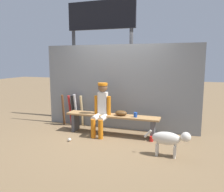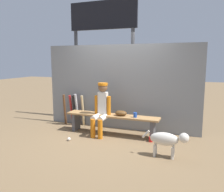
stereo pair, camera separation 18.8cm
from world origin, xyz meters
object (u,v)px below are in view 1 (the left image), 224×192
at_px(bat_aluminum_red, 70,110).
at_px(scoreboard, 103,31).
at_px(bat_wood_dark, 63,110).
at_px(cup_on_bench, 135,115).
at_px(player_seated, 101,107).
at_px(cup_on_ground, 151,139).
at_px(baseball_glove, 121,113).
at_px(dog, 169,139).
at_px(bat_aluminum_black, 73,111).
at_px(bat_wood_natural, 82,111).
at_px(dugout_bench, 112,119).
at_px(baseball, 69,140).
at_px(bat_aluminum_silver, 76,110).

bearing_deg(bat_aluminum_red, scoreboard, 53.22).
height_order(bat_wood_dark, cup_on_bench, bat_wood_dark).
relative_size(player_seated, cup_on_ground, 11.18).
relative_size(baseball_glove, cup_on_bench, 2.55).
bearing_deg(dog, bat_aluminum_red, 155.97).
bearing_deg(bat_aluminum_black, bat_wood_natural, 19.72).
bearing_deg(bat_wood_natural, dugout_bench, -22.74).
distance_m(bat_aluminum_red, baseball, 1.29).
bearing_deg(scoreboard, dugout_bench, -60.88).
xyz_separation_m(baseball_glove, cup_on_bench, (0.35, -0.04, -0.01)).
bearing_deg(scoreboard, cup_on_bench, -44.90).
xyz_separation_m(bat_wood_natural, scoreboard, (0.33, 0.78, 2.14)).
distance_m(player_seated, baseball, 1.03).
height_order(baseball_glove, cup_on_bench, baseball_glove).
relative_size(bat_aluminum_red, dog, 0.99).
relative_size(dugout_bench, player_seated, 1.83).
distance_m(dugout_bench, baseball, 1.10).
relative_size(bat_wood_natural, dog, 0.98).
height_order(bat_wood_natural, bat_wood_dark, bat_wood_dark).
distance_m(bat_wood_natural, scoreboard, 2.30).
bearing_deg(player_seated, baseball_glove, 13.69).
xyz_separation_m(bat_aluminum_black, baseball, (0.49, -1.09, -0.38)).
distance_m(dugout_bench, player_seated, 0.40).
bearing_deg(cup_on_ground, bat_aluminum_red, 166.92).
bearing_deg(baseball_glove, scoreboard, 126.62).
xyz_separation_m(baseball, dog, (2.13, -0.11, 0.30)).
xyz_separation_m(dugout_bench, dog, (1.40, -0.86, -0.03)).
xyz_separation_m(bat_wood_natural, bat_wood_dark, (-0.52, -0.06, 0.00)).
height_order(bat_wood_dark, dog, bat_wood_dark).
xyz_separation_m(bat_wood_natural, dog, (2.40, -1.28, -0.08)).
relative_size(bat_aluminum_silver, scoreboard, 0.24).
bearing_deg(bat_aluminum_silver, bat_aluminum_red, -173.45).
bearing_deg(dugout_bench, baseball_glove, 0.00).
relative_size(cup_on_bench, scoreboard, 0.03).
relative_size(bat_aluminum_silver, cup_on_bench, 7.91).
distance_m(bat_aluminum_silver, cup_on_bench, 1.77).
bearing_deg(cup_on_bench, bat_aluminum_silver, 166.78).
height_order(dugout_bench, baseball, dugout_bench).
bearing_deg(bat_wood_natural, bat_aluminum_red, -165.99).
bearing_deg(baseball, bat_aluminum_black, 114.16).
height_order(bat_aluminum_black, bat_aluminum_red, bat_aluminum_black).
bearing_deg(bat_wood_dark, bat_aluminum_black, -2.75).
distance_m(dugout_bench, baseball_glove, 0.28).
relative_size(player_seated, baseball, 16.61).
relative_size(dugout_bench, bat_aluminum_black, 2.68).
distance_m(bat_aluminum_black, baseball, 1.26).
distance_m(bat_wood_natural, bat_aluminum_red, 0.31).
xyz_separation_m(player_seated, bat_aluminum_black, (-0.99, 0.45, -0.25)).
distance_m(bat_wood_natural, cup_on_ground, 2.09).
relative_size(bat_aluminum_red, scoreboard, 0.23).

